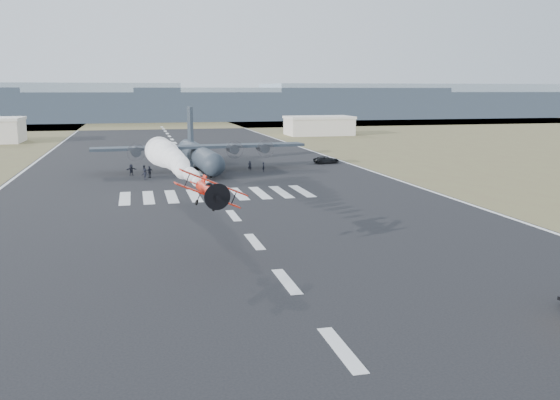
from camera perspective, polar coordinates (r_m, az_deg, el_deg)
name	(u,v)px	position (r m, az deg, el deg)	size (l,w,h in m)	color
ground	(341,349)	(33.40, 5.92, -14.11)	(500.00, 500.00, 0.00)	black
scrub_far	(159,123)	(259.10, -11.57, 7.24)	(500.00, 80.00, 0.00)	brown
runway_markings	(208,183)	(90.21, -6.99, 1.59)	(60.00, 260.00, 0.01)	silver
ridge_seg_c	(7,102)	(293.68, -24.80, 8.52)	(150.00, 50.00, 17.00)	slate
ridge_seg_d	(156,106)	(288.80, -11.87, 8.84)	(150.00, 50.00, 13.00)	slate
ridge_seg_e	(289,103)	(298.29, 0.86, 9.30)	(150.00, 50.00, 15.00)	slate
ridge_seg_f	(409,101)	(320.93, 12.32, 9.32)	(150.00, 50.00, 17.00)	slate
ridge_seg_g	(518,104)	(354.27, 21.90, 8.58)	(150.00, 50.00, 13.00)	slate
hangar_right	(319,125)	(187.55, 3.77, 7.18)	(20.50, 12.50, 5.90)	beige
aerobatic_biplane	(209,190)	(48.87, -6.87, 0.93)	(5.62, 5.44, 3.66)	red
smoke_trail	(166,155)	(74.91, -10.95, 4.32)	(4.61, 32.55, 3.80)	white
transport_aircraft	(199,154)	(106.71, -7.78, 4.45)	(37.27, 30.68, 10.77)	#232B34
support_vehicle	(327,160)	(114.75, 4.51, 3.89)	(2.29, 4.98, 1.38)	black
crew_a	(250,166)	(103.88, -2.93, 3.31)	(0.63, 0.52, 1.72)	black
crew_b	(144,170)	(100.79, -12.97, 2.81)	(0.80, 0.50, 1.66)	black
crew_c	(145,174)	(95.72, -12.86, 2.43)	(1.11, 0.51, 1.71)	black
crew_d	(150,172)	(97.67, -12.43, 2.66)	(1.11, 0.57, 1.89)	black
crew_e	(182,170)	(99.02, -9.39, 2.87)	(0.93, 0.57, 1.89)	black
crew_f	(131,170)	(100.91, -14.13, 2.83)	(1.75, 0.56, 1.88)	black
crew_g	(264,167)	(102.76, -1.59, 3.21)	(0.60, 0.49, 1.64)	black
crew_h	(188,172)	(96.49, -8.89, 2.69)	(0.92, 0.57, 1.89)	black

